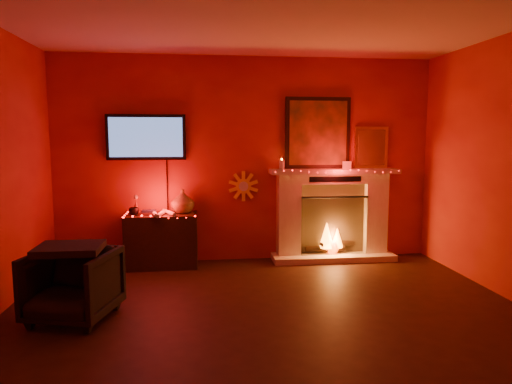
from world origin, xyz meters
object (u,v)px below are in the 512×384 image
Objects in this scene: sunburst_clock at (243,186)px; armchair at (73,285)px; fireplace at (332,206)px; console_table at (163,236)px; tv at (146,137)px.

sunburst_clock reaches higher than armchair.
sunburst_clock is (-1.19, 0.09, 0.28)m from fireplace.
armchair is (-2.92, -1.77, -0.40)m from fireplace.
sunburst_clock is 0.56× the size of armchair.
fireplace reaches higher than armchair.
fireplace is 3.43m from armchair.
console_table reaches higher than armchair.
tv is at bearing 136.17° from console_table.
tv is at bearing -178.76° from sunburst_clock.
tv is at bearing 90.79° from armchair.
fireplace is at bearing -1.50° from tv.
tv is at bearing 178.50° from fireplace.
armchair is (-1.72, -1.86, -0.68)m from sunburst_clock.
sunburst_clock is (1.25, 0.03, -0.65)m from tv.
armchair is at bearing -148.74° from fireplace.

